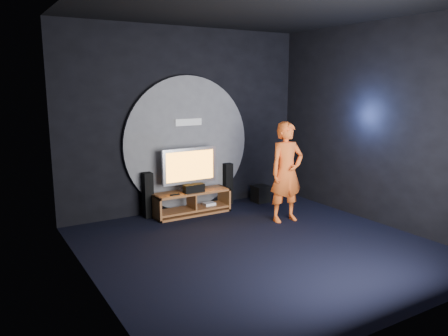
{
  "coord_description": "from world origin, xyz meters",
  "views": [
    {
      "loc": [
        -3.72,
        -5.13,
        2.45
      ],
      "look_at": [
        -0.01,
        1.05,
        1.05
      ],
      "focal_mm": 35.0,
      "sensor_mm": 36.0,
      "label": 1
    }
  ],
  "objects_px": {
    "tv": "(190,167)",
    "player": "(287,172)",
    "tower_speaker_left": "(148,195)",
    "media_console": "(192,204)",
    "tower_speaker_right": "(227,183)",
    "subwoofer": "(261,194)"
  },
  "relations": [
    {
      "from": "tv",
      "to": "tower_speaker_left",
      "type": "xyz_separation_m",
      "value": [
        -0.78,
        0.17,
        -0.47
      ]
    },
    {
      "from": "tower_speaker_left",
      "to": "media_console",
      "type": "bearing_deg",
      "value": -17.02
    },
    {
      "from": "tv",
      "to": "player",
      "type": "bearing_deg",
      "value": -45.32
    },
    {
      "from": "tv",
      "to": "tower_speaker_right",
      "type": "distance_m",
      "value": 1.11
    },
    {
      "from": "subwoofer",
      "to": "player",
      "type": "bearing_deg",
      "value": -105.85
    },
    {
      "from": "media_console",
      "to": "player",
      "type": "bearing_deg",
      "value": -43.95
    },
    {
      "from": "media_console",
      "to": "tower_speaker_right",
      "type": "xyz_separation_m",
      "value": [
        0.97,
        0.3,
        0.23
      ]
    },
    {
      "from": "media_console",
      "to": "tv",
      "type": "xyz_separation_m",
      "value": [
        -0.01,
        0.07,
        0.7
      ]
    },
    {
      "from": "media_console",
      "to": "tower_speaker_left",
      "type": "xyz_separation_m",
      "value": [
        -0.79,
        0.24,
        0.23
      ]
    },
    {
      "from": "media_console",
      "to": "tower_speaker_left",
      "type": "bearing_deg",
      "value": 162.98
    },
    {
      "from": "tv",
      "to": "tower_speaker_left",
      "type": "bearing_deg",
      "value": 167.45
    },
    {
      "from": "tower_speaker_left",
      "to": "player",
      "type": "height_order",
      "value": "player"
    },
    {
      "from": "tower_speaker_left",
      "to": "tower_speaker_right",
      "type": "height_order",
      "value": "same"
    },
    {
      "from": "tv",
      "to": "player",
      "type": "height_order",
      "value": "player"
    },
    {
      "from": "subwoofer",
      "to": "tower_speaker_left",
      "type": "bearing_deg",
      "value": 175.15
    },
    {
      "from": "media_console",
      "to": "tower_speaker_right",
      "type": "height_order",
      "value": "tower_speaker_right"
    },
    {
      "from": "media_console",
      "to": "tv",
      "type": "relative_size",
      "value": 1.35
    },
    {
      "from": "tower_speaker_right",
      "to": "subwoofer",
      "type": "relative_size",
      "value": 2.44
    },
    {
      "from": "tower_speaker_right",
      "to": "subwoofer",
      "type": "height_order",
      "value": "tower_speaker_right"
    },
    {
      "from": "tower_speaker_left",
      "to": "player",
      "type": "xyz_separation_m",
      "value": [
        2.06,
        -1.47,
        0.47
      ]
    },
    {
      "from": "tv",
      "to": "tower_speaker_left",
      "type": "relative_size",
      "value": 1.29
    },
    {
      "from": "media_console",
      "to": "tower_speaker_right",
      "type": "distance_m",
      "value": 1.04
    }
  ]
}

